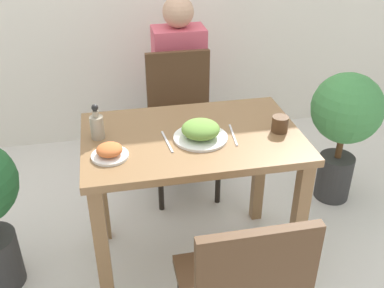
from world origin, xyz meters
TOP-DOWN VIEW (x-y plane):
  - ground_plane at (0.00, 0.00)m, footprint 16.00×16.00m
  - dining_table at (0.00, 0.00)m, footprint 1.00×0.65m
  - chair_far at (0.08, 0.72)m, footprint 0.42×0.42m
  - food_plate at (0.03, -0.04)m, footprint 0.25×0.25m
  - side_plate at (-0.38, -0.12)m, footprint 0.16×0.16m
  - drink_cup at (0.40, -0.05)m, footprint 0.08×0.08m
  - sauce_bottle at (-0.42, 0.06)m, footprint 0.06×0.06m
  - fork_utensil at (-0.12, -0.04)m, footprint 0.03×0.19m
  - spoon_utensil at (0.18, -0.04)m, footprint 0.03×0.20m
  - potted_plant_right at (1.00, 0.38)m, footprint 0.42×0.42m
  - person_figure at (0.13, 1.05)m, footprint 0.34×0.22m

SIDE VIEW (x-z plane):
  - ground_plane at x=0.00m, z-range 0.00..0.00m
  - chair_far at x=0.08m, z-range 0.06..0.94m
  - potted_plant_right at x=1.00m, z-range 0.13..0.98m
  - person_figure at x=0.13m, z-range 0.00..1.17m
  - dining_table at x=0.00m, z-range 0.25..1.02m
  - fork_utensil at x=-0.12m, z-range 0.78..0.78m
  - spoon_utensil at x=0.18m, z-range 0.78..0.78m
  - side_plate at x=-0.38m, z-range 0.77..0.83m
  - drink_cup at x=0.40m, z-range 0.78..0.85m
  - food_plate at x=0.03m, z-range 0.77..0.86m
  - sauce_bottle at x=-0.42m, z-range 0.76..0.92m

